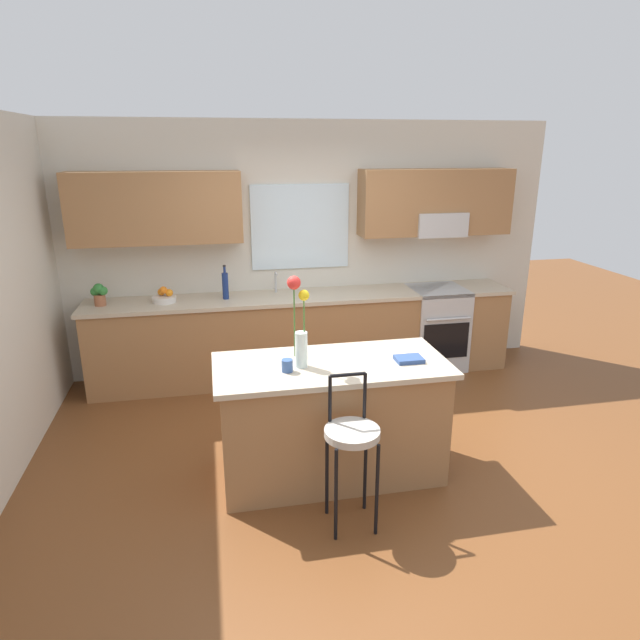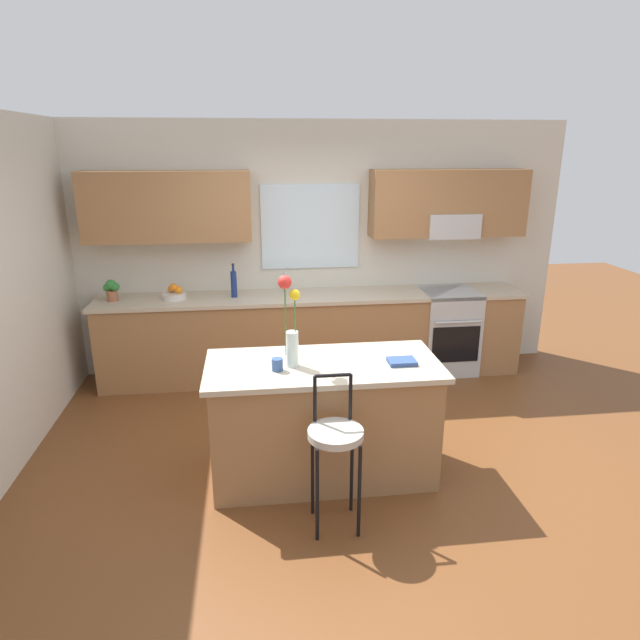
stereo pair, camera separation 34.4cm
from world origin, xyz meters
The scene contains 13 objects.
ground_plane centered at (0.00, 0.00, 0.00)m, with size 14.00×14.00×0.00m, color brown.
back_wall_assembly centered at (0.03, 1.99, 1.51)m, with size 5.60×0.50×2.70m.
counter_run centered at (0.00, 1.70, 0.47)m, with size 4.56×0.64×0.92m.
sink_faucet centered at (-0.30, 1.84, 1.06)m, with size 0.02×0.13×0.23m.
oven_range centered at (1.50, 1.68, 0.46)m, with size 0.60×0.64×0.92m.
kitchen_island centered at (-0.15, -0.23, 0.46)m, with size 1.72×0.79×0.92m.
bar_stool_near centered at (-0.15, -0.84, 0.64)m, with size 0.36×0.36×1.04m.
flower_vase centered at (-0.38, -0.25, 1.23)m, with size 0.15×0.11×0.67m.
mug_ceramic centered at (-0.49, -0.33, 0.97)m, with size 0.08×0.08×0.09m, color #33518C.
cookbook centered at (0.42, -0.31, 0.94)m, with size 0.20×0.15×0.03m, color navy.
fruit_bowl_oranges centered at (-1.45, 1.70, 0.97)m, with size 0.24×0.24×0.16m.
bottle_olive_oil centered at (-0.84, 1.70, 1.07)m, with size 0.06×0.06×0.36m.
potted_plant_small centered at (-2.07, 1.70, 1.04)m, with size 0.17×0.11×0.22m.
Camera 2 is at (-0.63, -3.92, 2.44)m, focal length 30.79 mm.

